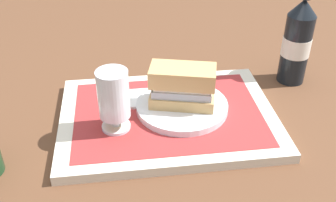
% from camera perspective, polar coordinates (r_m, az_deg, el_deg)
% --- Properties ---
extents(ground_plane, '(3.00, 3.00, 0.00)m').
position_cam_1_polar(ground_plane, '(0.84, 0.00, -2.84)').
color(ground_plane, brown).
extents(tray, '(0.44, 0.32, 0.02)m').
position_cam_1_polar(tray, '(0.83, 0.00, -2.29)').
color(tray, beige).
rests_on(tray, ground_plane).
extents(placemat, '(0.38, 0.27, 0.00)m').
position_cam_1_polar(placemat, '(0.83, 0.00, -1.70)').
color(placemat, '#9E2D2D').
rests_on(placemat, tray).
extents(plate, '(0.19, 0.19, 0.01)m').
position_cam_1_polar(plate, '(0.83, 2.00, -0.76)').
color(plate, white).
rests_on(plate, placemat).
extents(sandwich, '(0.14, 0.09, 0.08)m').
position_cam_1_polar(sandwich, '(0.81, 1.83, 2.20)').
color(sandwich, tan).
rests_on(sandwich, plate).
extents(beer_glass, '(0.06, 0.06, 0.12)m').
position_cam_1_polar(beer_glass, '(0.75, -7.72, 0.37)').
color(beer_glass, silver).
rests_on(beer_glass, placemat).
extents(napkin_folded, '(0.09, 0.07, 0.01)m').
position_cam_1_polar(napkin_folded, '(0.87, -4.79, 0.33)').
color(napkin_folded, white).
rests_on(napkin_folded, placemat).
extents(second_bottle, '(0.07, 0.07, 0.27)m').
position_cam_1_polar(second_bottle, '(0.98, 17.88, 8.17)').
color(second_bottle, black).
rests_on(second_bottle, ground_plane).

